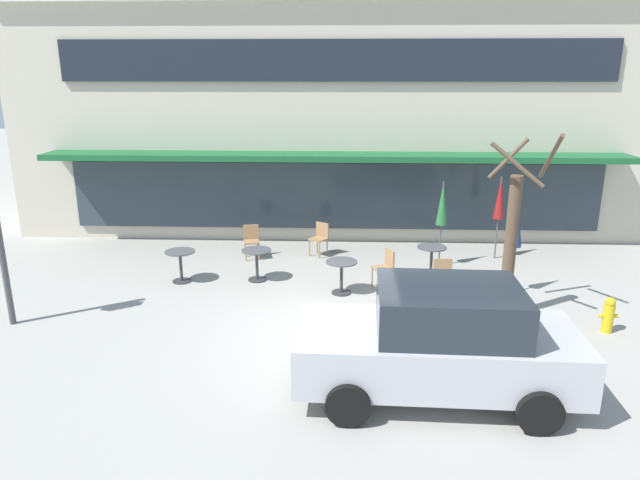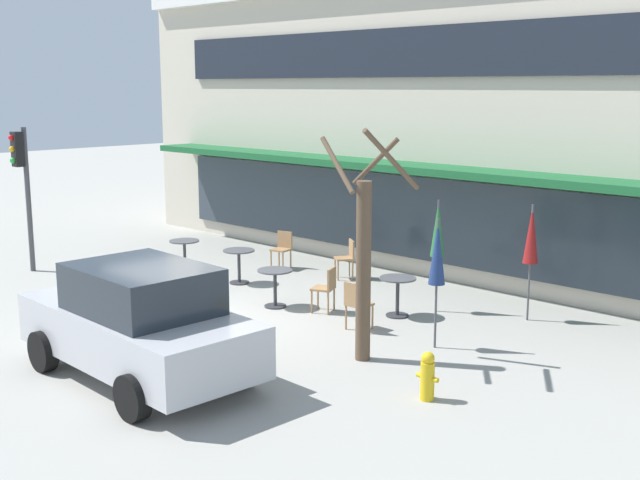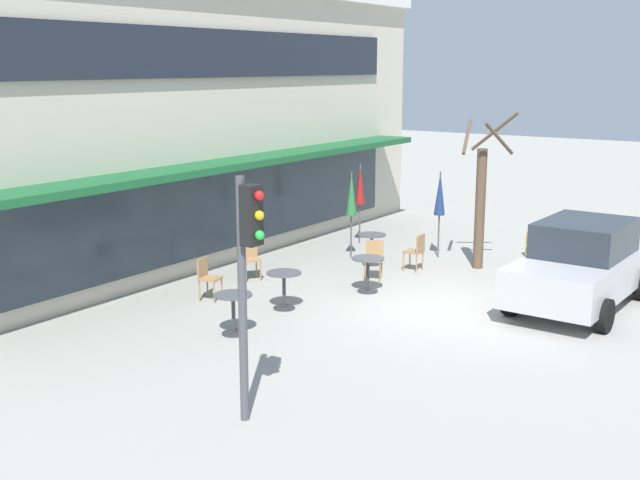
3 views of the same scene
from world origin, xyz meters
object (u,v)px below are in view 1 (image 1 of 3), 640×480
(cafe_table_by_tree, at_px, (180,261))
(cafe_chair_1, at_px, (251,239))
(cafe_table_near_wall, at_px, (431,256))
(cafe_table_mid_patio, at_px, (342,272))
(cafe_chair_2, at_px, (441,273))
(fire_hydrant, at_px, (609,315))
(patio_umbrella_cream_folded, at_px, (500,198))
(cafe_table_streetside, at_px, (257,260))
(street_tree, at_px, (512,238))
(patio_umbrella_green_folded, at_px, (442,204))
(patio_umbrella_corner_open, at_px, (517,223))
(cafe_chair_3, at_px, (385,265))
(parked_sedan, at_px, (439,342))
(cafe_chair_0, at_px, (320,236))

(cafe_table_by_tree, bearing_deg, cafe_chair_1, 53.63)
(cafe_table_near_wall, distance_m, cafe_table_mid_patio, 2.46)
(cafe_chair_2, xyz_separation_m, fire_hydrant, (2.88, -1.75, -0.17))
(cafe_table_mid_patio, relative_size, patio_umbrella_cream_folded, 0.35)
(cafe_table_mid_patio, bearing_deg, cafe_table_streetside, 159.23)
(cafe_chair_1, distance_m, fire_hydrant, 8.60)
(cafe_table_near_wall, height_order, cafe_chair_2, cafe_chair_2)
(cafe_chair_2, bearing_deg, street_tree, -44.55)
(cafe_table_mid_patio, bearing_deg, patio_umbrella_green_folded, 38.46)
(cafe_table_near_wall, distance_m, patio_umbrella_corner_open, 2.22)
(patio_umbrella_green_folded, height_order, patio_umbrella_corner_open, same)
(cafe_table_near_wall, height_order, cafe_table_mid_patio, same)
(cafe_table_streetside, distance_m, cafe_chair_3, 3.03)
(patio_umbrella_corner_open, bearing_deg, parked_sedan, -118.33)
(patio_umbrella_cream_folded, height_order, patio_umbrella_corner_open, same)
(parked_sedan, xyz_separation_m, street_tree, (1.84, 2.97, 0.79))
(cafe_table_mid_patio, distance_m, patio_umbrella_cream_folded, 5.01)
(cafe_table_near_wall, relative_size, cafe_chair_1, 0.85)
(cafe_table_near_wall, bearing_deg, patio_umbrella_corner_open, -32.13)
(patio_umbrella_corner_open, height_order, fire_hydrant, patio_umbrella_corner_open)
(patio_umbrella_cream_folded, xyz_separation_m, cafe_chair_2, (-1.88, -2.72, -1.10))
(cafe_chair_1, distance_m, parked_sedan, 7.65)
(patio_umbrella_corner_open, height_order, street_tree, street_tree)
(cafe_chair_0, bearing_deg, patio_umbrella_corner_open, -30.89)
(fire_hydrant, bearing_deg, cafe_table_mid_patio, 160.60)
(cafe_chair_1, bearing_deg, fire_hydrant, -29.62)
(cafe_table_streetside, xyz_separation_m, cafe_chair_2, (4.20, -0.80, 0.01))
(cafe_table_streetside, height_order, fire_hydrant, cafe_table_streetside)
(patio_umbrella_green_folded, relative_size, patio_umbrella_cream_folded, 1.00)
(cafe_table_by_tree, relative_size, patio_umbrella_cream_folded, 0.35)
(cafe_table_near_wall, xyz_separation_m, parked_sedan, (-0.68, -5.29, 0.36))
(patio_umbrella_corner_open, xyz_separation_m, cafe_chair_2, (-1.59, -0.19, -1.10))
(cafe_table_streetside, xyz_separation_m, cafe_table_mid_patio, (2.01, -0.76, 0.00))
(cafe_chair_2, bearing_deg, cafe_table_near_wall, 91.62)
(street_tree, bearing_deg, fire_hydrant, -20.15)
(cafe_table_streetside, distance_m, cafe_chair_0, 2.46)
(cafe_table_mid_patio, xyz_separation_m, fire_hydrant, (5.07, -1.79, -0.16))
(cafe_chair_2, bearing_deg, cafe_chair_3, 158.59)
(cafe_table_mid_patio, bearing_deg, fire_hydrant, -19.40)
(cafe_table_near_wall, relative_size, cafe_chair_2, 0.85)
(cafe_chair_1, relative_size, cafe_chair_3, 1.00)
(cafe_table_streetside, distance_m, patio_umbrella_corner_open, 5.93)
(patio_umbrella_green_folded, xyz_separation_m, parked_sedan, (-1.00, -6.09, -0.75))
(patio_umbrella_cream_folded, bearing_deg, cafe_table_by_tree, -165.06)
(cafe_table_by_tree, bearing_deg, fire_hydrant, -15.01)
(patio_umbrella_corner_open, bearing_deg, cafe_chair_2, -173.12)
(patio_umbrella_green_folded, distance_m, patio_umbrella_cream_folded, 1.75)
(cafe_table_near_wall, distance_m, patio_umbrella_cream_folded, 2.68)
(cafe_chair_1, bearing_deg, cafe_table_mid_patio, -45.71)
(cafe_table_by_tree, distance_m, cafe_chair_0, 3.87)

